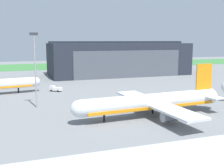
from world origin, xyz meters
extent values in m
plane|color=slate|center=(0.00, 0.00, 0.00)|extent=(440.00, 440.00, 0.00)
cube|color=#3C7C3C|center=(0.00, 159.50, 0.04)|extent=(440.00, 56.00, 0.08)
cube|color=#232833|center=(32.36, 91.51, 9.29)|extent=(80.62, 32.17, 18.58)
cube|color=#4C515B|center=(32.36, 75.28, 7.43)|extent=(61.27, 0.30, 14.86)
cube|color=#232833|center=(32.36, 91.51, 19.18)|extent=(80.62, 7.72, 1.20)
sphere|color=silver|center=(-18.74, 50.14, 3.94)|extent=(3.74, 3.74, 3.74)
cylinder|color=black|center=(-25.43, 49.03, 1.00)|extent=(0.56, 0.56, 1.99)
cylinder|color=silver|center=(8.03, 1.38, 4.03)|extent=(40.95, 6.89, 4.39)
sphere|color=silver|center=(-12.31, 0.12, 4.03)|extent=(4.21, 4.21, 4.21)
sphere|color=silver|center=(28.37, 2.64, 4.03)|extent=(3.42, 3.42, 3.42)
cube|color=orange|center=(8.03, 1.38, 2.83)|extent=(37.70, 6.74, 0.77)
cube|color=orange|center=(25.12, 2.44, 9.95)|extent=(5.31, 0.73, 7.45)
cube|color=silver|center=(25.73, 5.75, 4.47)|extent=(4.04, 6.35, 0.28)
cube|color=silver|center=(26.13, -0.77, 4.47)|extent=(4.04, 6.35, 0.28)
cube|color=silver|center=(8.25, 11.07, 3.48)|extent=(7.55, 17.27, 0.56)
cube|color=silver|center=(9.44, -8.20, 3.48)|extent=(7.55, 17.27, 0.56)
cylinder|color=gray|center=(7.53, 9.67, 1.98)|extent=(4.31, 2.66, 2.41)
cylinder|color=gray|center=(8.56, -6.90, 1.98)|extent=(4.31, 2.66, 2.41)
cylinder|color=black|center=(-5.80, 0.53, 0.92)|extent=(0.56, 0.56, 1.84)
cylinder|color=black|center=(9.51, 3.78, 0.92)|extent=(0.56, 0.56, 1.84)
cylinder|color=black|center=(9.80, -0.81, 0.92)|extent=(0.56, 0.56, 1.84)
cube|color=silver|center=(-12.44, 48.56, 1.32)|extent=(2.50, 2.53, 1.87)
cube|color=white|center=(-10.51, 46.90, 1.02)|extent=(3.83, 3.67, 1.27)
cylinder|color=black|center=(-11.63, 49.23, 0.39)|extent=(0.76, 0.70, 0.78)
cylinder|color=black|center=(-12.98, 47.66, 0.39)|extent=(0.76, 0.70, 0.78)
cylinder|color=black|center=(-9.31, 47.24, 0.39)|extent=(0.76, 0.70, 0.78)
cylinder|color=black|center=(-10.67, 45.66, 0.39)|extent=(0.76, 0.70, 0.78)
cylinder|color=#99999E|center=(-20.61, 21.87, 10.90)|extent=(0.44, 0.44, 21.80)
cube|color=#333338|center=(-20.61, 21.87, 22.20)|extent=(2.40, 0.50, 0.80)
camera|label=1|loc=(-26.53, -64.62, 20.40)|focal=44.98mm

